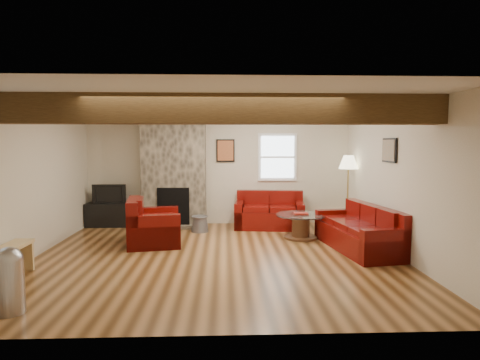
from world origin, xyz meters
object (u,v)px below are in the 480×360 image
object	(u,v)px
floor_lamp	(348,166)
tv_cabinet	(111,214)
loveseat	(270,210)
coffee_table	(301,226)
armchair_red	(154,221)
television	(110,194)
sofa_three	(358,228)

from	to	relation	value
floor_lamp	tv_cabinet	bearing A→B (deg)	174.51
loveseat	floor_lamp	bearing A→B (deg)	0.03
coffee_table	tv_cabinet	bearing A→B (deg)	162.01
armchair_red	coffee_table	bearing A→B (deg)	-92.48
television	floor_lamp	distance (m)	5.31
armchair_red	floor_lamp	bearing A→B (deg)	-83.14
sofa_three	television	size ratio (longest dim) A/B	2.68
sofa_three	coffee_table	size ratio (longest dim) A/B	2.03
tv_cabinet	armchair_red	bearing A→B (deg)	-52.65
sofa_three	floor_lamp	size ratio (longest dim) A/B	1.24
sofa_three	armchair_red	distance (m)	3.70
coffee_table	floor_lamp	size ratio (longest dim) A/B	0.61
sofa_three	coffee_table	bearing A→B (deg)	-143.81
armchair_red	tv_cabinet	world-z (taller)	armchair_red
coffee_table	television	size ratio (longest dim) A/B	1.32
tv_cabinet	loveseat	bearing A→B (deg)	-4.80
sofa_three	television	xyz separation A→B (m)	(-4.93, 2.18, 0.36)
sofa_three	tv_cabinet	size ratio (longest dim) A/B	1.88
armchair_red	television	world-z (taller)	television
loveseat	television	distance (m)	3.60
tv_cabinet	television	world-z (taller)	television
coffee_table	television	world-z (taller)	television
sofa_three	floor_lamp	distance (m)	1.97
sofa_three	television	bearing A→B (deg)	-122.71
coffee_table	loveseat	bearing A→B (deg)	116.19
sofa_three	television	world-z (taller)	television
loveseat	armchair_red	size ratio (longest dim) A/B	1.42
tv_cabinet	sofa_three	bearing A→B (deg)	-23.82
loveseat	television	size ratio (longest dim) A/B	2.02
armchair_red	tv_cabinet	distance (m)	2.09
armchair_red	television	xyz separation A→B (m)	(-1.27, 1.66, 0.32)
coffee_table	tv_cabinet	world-z (taller)	tv_cabinet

